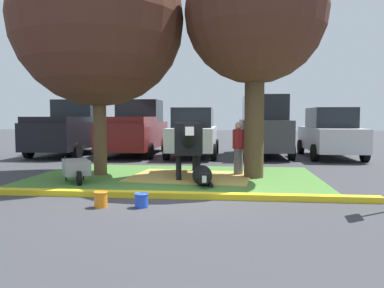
{
  "coord_description": "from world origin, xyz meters",
  "views": [
    {
      "loc": [
        1.22,
        -8.02,
        1.67
      ],
      "look_at": [
        0.06,
        2.76,
        0.9
      ],
      "focal_mm": 36.44,
      "sensor_mm": 36.0,
      "label": 1
    }
  ],
  "objects_px": {
    "shade_tree_left": "(98,21)",
    "shade_tree_right": "(255,14)",
    "suv_dark_grey": "(263,126)",
    "pickup_truck_maroon": "(136,129)",
    "bucket_blue": "(141,200)",
    "bucket_orange": "(101,199)",
    "wheelbarrow": "(76,168)",
    "pickup_truck_black": "(71,129)",
    "cow_holstein": "(187,138)",
    "calf_lying": "(202,175)",
    "person_handler": "(239,147)",
    "sedan_silver": "(330,133)",
    "sedan_blue": "(193,133)"
  },
  "relations": [
    {
      "from": "shade_tree_right",
      "to": "person_handler",
      "type": "distance_m",
      "value": 3.62
    },
    {
      "from": "shade_tree_left",
      "to": "cow_holstein",
      "type": "distance_m",
      "value": 4.09
    },
    {
      "from": "shade_tree_left",
      "to": "cow_holstein",
      "type": "relative_size",
      "value": 2.15
    },
    {
      "from": "shade_tree_right",
      "to": "suv_dark_grey",
      "type": "distance_m",
      "value": 6.79
    },
    {
      "from": "wheelbarrow",
      "to": "pickup_truck_black",
      "type": "relative_size",
      "value": 0.28
    },
    {
      "from": "person_handler",
      "to": "bucket_blue",
      "type": "bearing_deg",
      "value": -113.95
    },
    {
      "from": "shade_tree_right",
      "to": "sedan_silver",
      "type": "distance_m",
      "value": 7.4
    },
    {
      "from": "wheelbarrow",
      "to": "bucket_blue",
      "type": "distance_m",
      "value": 3.31
    },
    {
      "from": "shade_tree_left",
      "to": "sedan_silver",
      "type": "distance_m",
      "value": 10.06
    },
    {
      "from": "person_handler",
      "to": "pickup_truck_maroon",
      "type": "height_order",
      "value": "pickup_truck_maroon"
    },
    {
      "from": "bucket_blue",
      "to": "pickup_truck_black",
      "type": "bearing_deg",
      "value": 119.67
    },
    {
      "from": "shade_tree_right",
      "to": "suv_dark_grey",
      "type": "xyz_separation_m",
      "value": [
        0.7,
        6.0,
        -3.11
      ]
    },
    {
      "from": "person_handler",
      "to": "cow_holstein",
      "type": "bearing_deg",
      "value": -162.97
    },
    {
      "from": "bucket_blue",
      "to": "person_handler",
      "type": "bearing_deg",
      "value": 66.05
    },
    {
      "from": "shade_tree_left",
      "to": "sedan_silver",
      "type": "xyz_separation_m",
      "value": [
        7.65,
        5.62,
        -3.33
      ]
    },
    {
      "from": "shade_tree_right",
      "to": "cow_holstein",
      "type": "distance_m",
      "value": 3.76
    },
    {
      "from": "calf_lying",
      "to": "sedan_silver",
      "type": "distance_m",
      "value": 8.36
    },
    {
      "from": "person_handler",
      "to": "sedan_silver",
      "type": "distance_m",
      "value": 6.46
    },
    {
      "from": "bucket_orange",
      "to": "cow_holstein",
      "type": "bearing_deg",
      "value": 72.69
    },
    {
      "from": "suv_dark_grey",
      "to": "sedan_silver",
      "type": "relative_size",
      "value": 1.05
    },
    {
      "from": "shade_tree_left",
      "to": "pickup_truck_black",
      "type": "bearing_deg",
      "value": 119.97
    },
    {
      "from": "shade_tree_left",
      "to": "bucket_blue",
      "type": "bearing_deg",
      "value": -60.81
    },
    {
      "from": "person_handler",
      "to": "sedan_blue",
      "type": "xyz_separation_m",
      "value": [
        -1.82,
        5.14,
        0.18
      ]
    },
    {
      "from": "shade_tree_right",
      "to": "sedan_silver",
      "type": "relative_size",
      "value": 1.43
    },
    {
      "from": "shade_tree_right",
      "to": "bucket_blue",
      "type": "xyz_separation_m",
      "value": [
        -2.22,
        -3.69,
        -4.24
      ]
    },
    {
      "from": "calf_lying",
      "to": "wheelbarrow",
      "type": "xyz_separation_m",
      "value": [
        -3.17,
        -0.02,
        0.15
      ]
    },
    {
      "from": "bucket_orange",
      "to": "sedan_silver",
      "type": "distance_m",
      "value": 11.37
    },
    {
      "from": "shade_tree_left",
      "to": "calf_lying",
      "type": "height_order",
      "value": "shade_tree_left"
    },
    {
      "from": "shade_tree_right",
      "to": "shade_tree_left",
      "type": "bearing_deg",
      "value": 179.49
    },
    {
      "from": "bucket_orange",
      "to": "suv_dark_grey",
      "type": "distance_m",
      "value": 10.48
    },
    {
      "from": "wheelbarrow",
      "to": "sedan_blue",
      "type": "relative_size",
      "value": 0.35
    },
    {
      "from": "shade_tree_left",
      "to": "bucket_orange",
      "type": "relative_size",
      "value": 23.09
    },
    {
      "from": "shade_tree_right",
      "to": "pickup_truck_maroon",
      "type": "relative_size",
      "value": 1.16
    },
    {
      "from": "bucket_blue",
      "to": "shade_tree_left",
      "type": "bearing_deg",
      "value": 119.19
    },
    {
      "from": "person_handler",
      "to": "bucket_orange",
      "type": "relative_size",
      "value": 5.2
    },
    {
      "from": "sedan_blue",
      "to": "suv_dark_grey",
      "type": "height_order",
      "value": "suv_dark_grey"
    },
    {
      "from": "cow_holstein",
      "to": "bucket_blue",
      "type": "xyz_separation_m",
      "value": [
        -0.42,
        -3.66,
        -0.94
      ]
    },
    {
      "from": "shade_tree_right",
      "to": "pickup_truck_maroon",
      "type": "height_order",
      "value": "shade_tree_right"
    },
    {
      "from": "wheelbarrow",
      "to": "sedan_silver",
      "type": "height_order",
      "value": "sedan_silver"
    },
    {
      "from": "shade_tree_left",
      "to": "sedan_blue",
      "type": "bearing_deg",
      "value": 69.25
    },
    {
      "from": "bucket_orange",
      "to": "sedan_silver",
      "type": "bearing_deg",
      "value": 56.17
    },
    {
      "from": "calf_lying",
      "to": "pickup_truck_black",
      "type": "bearing_deg",
      "value": 131.68
    },
    {
      "from": "shade_tree_left",
      "to": "pickup_truck_maroon",
      "type": "relative_size",
      "value": 1.24
    },
    {
      "from": "shade_tree_left",
      "to": "sedan_silver",
      "type": "bearing_deg",
      "value": 36.31
    },
    {
      "from": "shade_tree_left",
      "to": "shade_tree_right",
      "type": "distance_m",
      "value": 4.3
    },
    {
      "from": "person_handler",
      "to": "pickup_truck_maroon",
      "type": "xyz_separation_m",
      "value": [
        -4.42,
        5.73,
        0.31
      ]
    },
    {
      "from": "calf_lying",
      "to": "sedan_blue",
      "type": "height_order",
      "value": "sedan_blue"
    },
    {
      "from": "shade_tree_right",
      "to": "bucket_orange",
      "type": "height_order",
      "value": "shade_tree_right"
    },
    {
      "from": "bucket_orange",
      "to": "shade_tree_right",
      "type": "bearing_deg",
      "value": 51.69
    },
    {
      "from": "suv_dark_grey",
      "to": "bucket_blue",
      "type": "bearing_deg",
      "value": -106.76
    }
  ]
}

